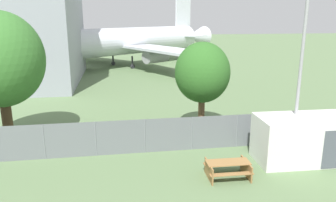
{
  "coord_description": "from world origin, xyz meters",
  "views": [
    {
      "loc": [
        -3.93,
        -6.67,
        7.08
      ],
      "look_at": [
        -0.82,
        12.55,
        2.0
      ],
      "focal_mm": 35.0,
      "sensor_mm": 36.0,
      "label": 1
    }
  ],
  "objects_px": {
    "portable_cabin": "(305,139)",
    "tree_near_hangar": "(202,73)",
    "airplane": "(115,42)",
    "picnic_bench_near_cabin": "(228,167)"
  },
  "relations": [
    {
      "from": "picnic_bench_near_cabin",
      "to": "tree_near_hangar",
      "type": "bearing_deg",
      "value": 87.21
    },
    {
      "from": "airplane",
      "to": "portable_cabin",
      "type": "xyz_separation_m",
      "value": [
        9.03,
        -32.36,
        -2.4
      ]
    },
    {
      "from": "picnic_bench_near_cabin",
      "to": "tree_near_hangar",
      "type": "relative_size",
      "value": 0.35
    },
    {
      "from": "portable_cabin",
      "to": "tree_near_hangar",
      "type": "relative_size",
      "value": 0.87
    },
    {
      "from": "airplane",
      "to": "portable_cabin",
      "type": "distance_m",
      "value": 33.68
    },
    {
      "from": "airplane",
      "to": "tree_near_hangar",
      "type": "distance_m",
      "value": 28.14
    },
    {
      "from": "airplane",
      "to": "picnic_bench_near_cabin",
      "type": "bearing_deg",
      "value": 62.09
    },
    {
      "from": "airplane",
      "to": "picnic_bench_near_cabin",
      "type": "height_order",
      "value": "airplane"
    },
    {
      "from": "portable_cabin",
      "to": "picnic_bench_near_cabin",
      "type": "distance_m",
      "value": 4.54
    },
    {
      "from": "airplane",
      "to": "tree_near_hangar",
      "type": "xyz_separation_m",
      "value": [
        4.95,
        -27.7,
        0.24
      ]
    }
  ]
}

